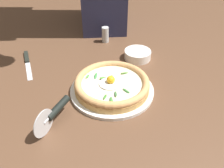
{
  "coord_description": "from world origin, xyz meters",
  "views": [
    {
      "loc": [
        -0.16,
        -0.63,
        0.52
      ],
      "look_at": [
        -0.01,
        -0.01,
        0.03
      ],
      "focal_mm": 38.06,
      "sensor_mm": 36.0,
      "label": 1
    }
  ],
  "objects_px": {
    "table_knife": "(27,61)",
    "pepper_shaker": "(105,35)",
    "pizza_cutter": "(54,112)",
    "pizza": "(112,84)",
    "side_bowl": "(138,55)"
  },
  "relations": [
    {
      "from": "pizza",
      "to": "pizza_cutter",
      "type": "height_order",
      "value": "pizza_cutter"
    },
    {
      "from": "side_bowl",
      "to": "pizza_cutter",
      "type": "height_order",
      "value": "pizza_cutter"
    },
    {
      "from": "side_bowl",
      "to": "table_knife",
      "type": "relative_size",
      "value": 0.51
    },
    {
      "from": "pepper_shaker",
      "to": "pizza_cutter",
      "type": "bearing_deg",
      "value": -117.79
    },
    {
      "from": "pizza_cutter",
      "to": "table_knife",
      "type": "height_order",
      "value": "pizza_cutter"
    },
    {
      "from": "pizza_cutter",
      "to": "table_knife",
      "type": "relative_size",
      "value": 0.62
    },
    {
      "from": "pizza",
      "to": "table_knife",
      "type": "relative_size",
      "value": 1.19
    },
    {
      "from": "side_bowl",
      "to": "table_knife",
      "type": "height_order",
      "value": "side_bowl"
    },
    {
      "from": "table_knife",
      "to": "pepper_shaker",
      "type": "height_order",
      "value": "pepper_shaker"
    },
    {
      "from": "table_knife",
      "to": "pepper_shaker",
      "type": "bearing_deg",
      "value": 15.95
    },
    {
      "from": "pizza_cutter",
      "to": "pepper_shaker",
      "type": "height_order",
      "value": "pizza_cutter"
    },
    {
      "from": "pizza_cutter",
      "to": "table_knife",
      "type": "xyz_separation_m",
      "value": [
        -0.1,
        0.37,
        -0.04
      ]
    },
    {
      "from": "pizza_cutter",
      "to": "pepper_shaker",
      "type": "relative_size",
      "value": 1.87
    },
    {
      "from": "pizza",
      "to": "pizza_cutter",
      "type": "relative_size",
      "value": 1.9
    },
    {
      "from": "table_knife",
      "to": "side_bowl",
      "type": "bearing_deg",
      "value": -10.04
    }
  ]
}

